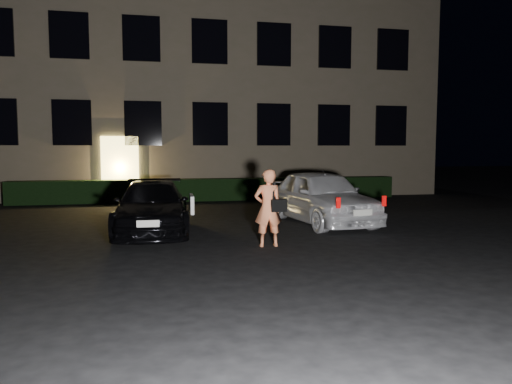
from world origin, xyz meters
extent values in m
plane|color=black|center=(0.00, 0.00, 0.00)|extent=(80.00, 80.00, 0.00)
cube|color=#6A604C|center=(0.00, 15.00, 6.00)|extent=(20.00, 8.00, 12.00)
cube|color=#E3CB63|center=(-3.50, 10.94, 1.25)|extent=(1.40, 0.10, 2.50)
cube|color=black|center=(-5.20, 10.94, 3.00)|extent=(1.40, 0.10, 1.70)
cube|color=black|center=(-2.60, 10.94, 3.00)|extent=(1.40, 0.10, 1.70)
cube|color=black|center=(0.00, 10.94, 3.00)|extent=(1.40, 0.10, 1.70)
cube|color=black|center=(2.60, 10.94, 3.00)|extent=(1.40, 0.10, 1.70)
cube|color=black|center=(5.20, 10.94, 3.00)|extent=(1.40, 0.10, 1.70)
cube|color=black|center=(7.80, 10.94, 3.00)|extent=(1.40, 0.10, 1.70)
cube|color=black|center=(-5.20, 10.94, 6.20)|extent=(1.40, 0.10, 1.70)
cube|color=black|center=(-2.60, 10.94, 6.20)|extent=(1.40, 0.10, 1.70)
cube|color=black|center=(0.00, 10.94, 6.20)|extent=(1.40, 0.10, 1.70)
cube|color=black|center=(2.60, 10.94, 6.20)|extent=(1.40, 0.10, 1.70)
cube|color=black|center=(5.20, 10.94, 6.20)|extent=(1.40, 0.10, 1.70)
cube|color=black|center=(7.80, 10.94, 6.20)|extent=(1.40, 0.10, 1.70)
cube|color=black|center=(0.00, 10.50, 0.42)|extent=(15.00, 0.70, 0.85)
imported|color=black|center=(-2.36, 3.46, 0.62)|extent=(1.93, 4.34, 1.24)
cube|color=white|center=(-1.47, 2.63, 0.77)|extent=(0.12, 0.89, 0.41)
cube|color=silver|center=(-2.47, 1.25, 0.54)|extent=(0.45, 0.06, 0.14)
imported|color=silver|center=(2.16, 3.90, 0.74)|extent=(2.27, 4.50, 1.47)
cube|color=red|center=(1.81, 1.77, 0.80)|extent=(0.09, 0.07, 0.25)
cube|color=red|center=(3.03, 1.93, 0.80)|extent=(0.09, 0.07, 0.25)
cube|color=silver|center=(2.42, 1.80, 0.56)|extent=(0.49, 0.11, 0.14)
imported|color=#FF8B58|center=(-0.01, 1.12, 0.81)|extent=(0.59, 0.39, 1.62)
cube|color=black|center=(0.19, 1.01, 0.87)|extent=(0.33, 0.15, 0.26)
cube|color=black|center=(0.08, 1.04, 1.24)|extent=(0.04, 0.05, 0.50)
camera|label=1|loc=(-2.44, -8.93, 2.07)|focal=35.00mm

